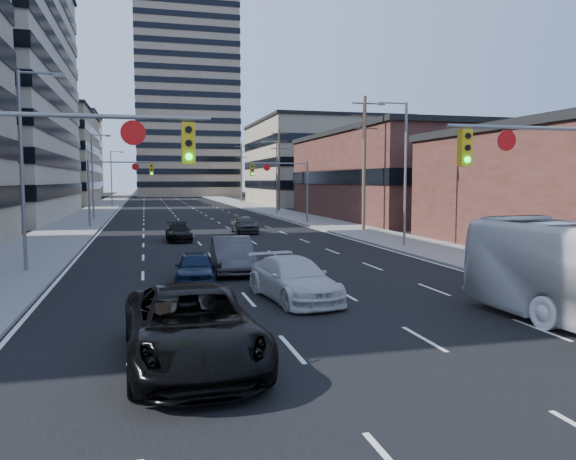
% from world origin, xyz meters
% --- Properties ---
extents(ground, '(400.00, 400.00, 0.00)m').
position_xyz_m(ground, '(0.00, 0.00, 0.00)').
color(ground, black).
rests_on(ground, ground).
extents(road_surface, '(18.00, 300.00, 0.02)m').
position_xyz_m(road_surface, '(0.00, 130.00, 0.01)').
color(road_surface, black).
rests_on(road_surface, ground).
extents(sidewalk_left, '(5.00, 300.00, 0.15)m').
position_xyz_m(sidewalk_left, '(-11.50, 130.00, 0.07)').
color(sidewalk_left, slate).
rests_on(sidewalk_left, ground).
extents(sidewalk_right, '(5.00, 300.00, 0.15)m').
position_xyz_m(sidewalk_right, '(11.50, 130.00, 0.07)').
color(sidewalk_right, slate).
rests_on(sidewalk_right, ground).
extents(office_left_far, '(20.00, 30.00, 16.00)m').
position_xyz_m(office_left_far, '(-24.00, 100.00, 8.00)').
color(office_left_far, gray).
rests_on(office_left_far, ground).
extents(storefront_right_mid, '(20.00, 30.00, 9.00)m').
position_xyz_m(storefront_right_mid, '(24.00, 50.00, 4.50)').
color(storefront_right_mid, '#472119').
rests_on(storefront_right_mid, ground).
extents(office_right_far, '(22.00, 28.00, 14.00)m').
position_xyz_m(office_right_far, '(25.00, 88.00, 7.00)').
color(office_right_far, gray).
rests_on(office_right_far, ground).
extents(apartment_tower, '(26.00, 26.00, 58.00)m').
position_xyz_m(apartment_tower, '(6.00, 150.00, 29.00)').
color(apartment_tower, gray).
rests_on(apartment_tower, ground).
extents(bg_block_left, '(24.00, 24.00, 20.00)m').
position_xyz_m(bg_block_left, '(-28.00, 140.00, 10.00)').
color(bg_block_left, '#ADA089').
rests_on(bg_block_left, ground).
extents(bg_block_right, '(22.00, 22.00, 12.00)m').
position_xyz_m(bg_block_right, '(32.00, 130.00, 6.00)').
color(bg_block_right, gray).
rests_on(bg_block_right, ground).
extents(signal_near_left, '(6.59, 0.33, 6.00)m').
position_xyz_m(signal_near_left, '(-7.45, 8.00, 4.33)').
color(signal_near_left, slate).
rests_on(signal_near_left, ground).
extents(signal_near_right, '(6.59, 0.33, 6.00)m').
position_xyz_m(signal_near_right, '(7.45, 8.00, 4.33)').
color(signal_near_right, slate).
rests_on(signal_near_right, ground).
extents(signal_far_left, '(6.09, 0.33, 6.00)m').
position_xyz_m(signal_far_left, '(-7.68, 45.00, 4.30)').
color(signal_far_left, slate).
rests_on(signal_far_left, ground).
extents(signal_far_right, '(6.09, 0.33, 6.00)m').
position_xyz_m(signal_far_right, '(7.68, 45.00, 4.30)').
color(signal_far_right, slate).
rests_on(signal_far_right, ground).
extents(utility_pole_block, '(2.20, 0.28, 11.00)m').
position_xyz_m(utility_pole_block, '(12.20, 36.00, 5.78)').
color(utility_pole_block, '#4C3D2D').
rests_on(utility_pole_block, ground).
extents(utility_pole_midblock, '(2.20, 0.28, 11.00)m').
position_xyz_m(utility_pole_midblock, '(12.20, 66.00, 5.78)').
color(utility_pole_midblock, '#4C3D2D').
rests_on(utility_pole_midblock, ground).
extents(utility_pole_distant, '(2.20, 0.28, 11.00)m').
position_xyz_m(utility_pole_distant, '(12.20, 96.00, 5.78)').
color(utility_pole_distant, '#4C3D2D').
rests_on(utility_pole_distant, ground).
extents(streetlight_left_near, '(2.03, 0.22, 9.00)m').
position_xyz_m(streetlight_left_near, '(-10.34, 20.00, 5.05)').
color(streetlight_left_near, slate).
rests_on(streetlight_left_near, ground).
extents(streetlight_left_mid, '(2.03, 0.22, 9.00)m').
position_xyz_m(streetlight_left_mid, '(-10.34, 55.00, 5.05)').
color(streetlight_left_mid, slate).
rests_on(streetlight_left_mid, ground).
extents(streetlight_left_far, '(2.03, 0.22, 9.00)m').
position_xyz_m(streetlight_left_far, '(-10.34, 90.00, 5.05)').
color(streetlight_left_far, slate).
rests_on(streetlight_left_far, ground).
extents(streetlight_right_near, '(2.03, 0.22, 9.00)m').
position_xyz_m(streetlight_right_near, '(10.34, 25.00, 5.05)').
color(streetlight_right_near, slate).
rests_on(streetlight_right_near, ground).
extents(streetlight_right_far, '(2.03, 0.22, 9.00)m').
position_xyz_m(streetlight_right_far, '(10.34, 60.00, 5.05)').
color(streetlight_right_far, slate).
rests_on(streetlight_right_far, ground).
extents(black_pickup, '(3.09, 6.34, 1.74)m').
position_xyz_m(black_pickup, '(-4.28, 5.51, 0.87)').
color(black_pickup, black).
rests_on(black_pickup, ground).
extents(white_van, '(2.74, 5.31, 1.47)m').
position_xyz_m(white_van, '(-0.25, 11.60, 0.74)').
color(white_van, silver).
rests_on(white_van, ground).
extents(sedan_blue, '(1.96, 4.03, 1.33)m').
position_xyz_m(sedan_blue, '(-3.32, 15.50, 0.66)').
color(sedan_blue, black).
rests_on(sedan_blue, ground).
extents(sedan_grey_center, '(1.95, 4.96, 1.61)m').
position_xyz_m(sedan_grey_center, '(-1.45, 18.02, 0.80)').
color(sedan_grey_center, '#3A3A3D').
rests_on(sedan_grey_center, ground).
extents(sedan_black_far, '(1.72, 4.20, 1.22)m').
position_xyz_m(sedan_black_far, '(-3.02, 32.08, 0.61)').
color(sedan_black_far, black).
rests_on(sedan_black_far, ground).
extents(sedan_grey_right, '(1.86, 4.27, 1.43)m').
position_xyz_m(sedan_grey_right, '(2.33, 36.65, 0.72)').
color(sedan_grey_right, '#2F2F31').
rests_on(sedan_grey_right, ground).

